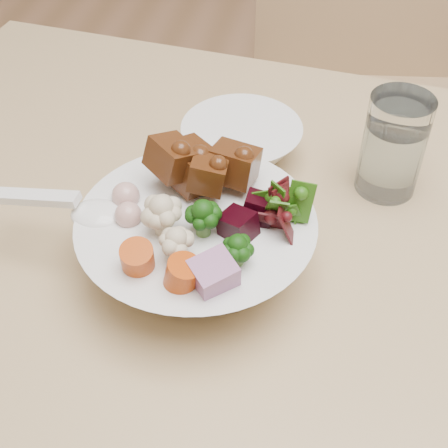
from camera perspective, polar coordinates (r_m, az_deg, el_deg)
The scene contains 6 objects.
dining_table at distance 0.75m, azimuth 14.03°, elevation -7.78°, with size 1.52×0.97×0.67m.
chair_far at distance 1.30m, azimuth 12.34°, elevation 12.46°, with size 0.48×0.48×0.92m.
food_bowl at distance 0.65m, azimuth -2.29°, elevation -1.51°, with size 0.25×0.25×0.13m.
soup_spoon at distance 0.66m, azimuth -13.01°, elevation 1.24°, with size 0.16×0.05×0.03m.
water_glass at distance 0.77m, azimuth 15.15°, elevation 6.64°, with size 0.07×0.07×0.13m.
side_bowl at distance 0.81m, azimuth 1.60°, elevation 7.40°, with size 0.15×0.15×0.05m, color white, non-canonical shape.
Camera 1 is at (-0.35, -0.43, 1.17)m, focal length 50.00 mm.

